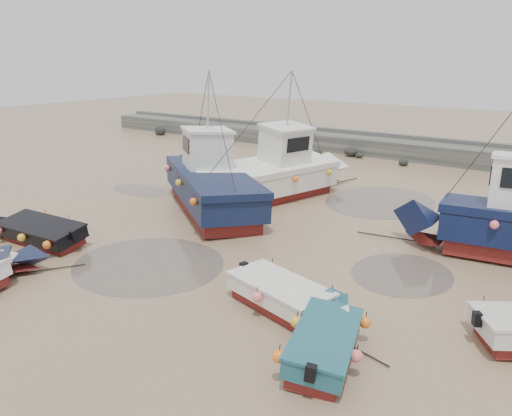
# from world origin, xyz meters

# --- Properties ---
(ground) EXTENTS (120.00, 120.00, 0.00)m
(ground) POSITION_xyz_m (0.00, 0.00, 0.00)
(ground) COLOR #9D7F5A
(ground) RESTS_ON ground
(seawall) EXTENTS (60.00, 4.92, 1.50)m
(seawall) POSITION_xyz_m (0.05, 21.99, 0.63)
(seawall) COLOR slate
(seawall) RESTS_ON ground
(puddle_a) EXTENTS (5.29, 5.29, 0.01)m
(puddle_a) POSITION_xyz_m (-2.52, -1.15, 0.00)
(puddle_a) COLOR #5C5148
(puddle_a) RESTS_ON ground
(puddle_b) EXTENTS (3.22, 3.22, 0.01)m
(puddle_b) POSITION_xyz_m (4.87, 3.11, 0.00)
(puddle_b) COLOR #5C5148
(puddle_b) RESTS_ON ground
(puddle_c) EXTENTS (3.50, 3.50, 0.01)m
(puddle_c) POSITION_xyz_m (-10.27, 5.42, 0.00)
(puddle_c) COLOR #5C5148
(puddle_c) RESTS_ON ground
(puddle_d) EXTENTS (5.16, 5.16, 0.01)m
(puddle_d) POSITION_xyz_m (1.02, 10.83, 0.00)
(puddle_d) COLOR #5C5148
(puddle_d) RESTS_ON ground
(dinghy_2) EXTENTS (2.29, 5.04, 1.43)m
(dinghy_2) POSITION_xyz_m (4.97, -2.46, 0.57)
(dinghy_2) COLOR maroon
(dinghy_2) RESTS_ON ground
(dinghy_4) EXTENTS (5.98, 2.10, 1.43)m
(dinghy_4) POSITION_xyz_m (-7.63, -2.08, 0.55)
(dinghy_4) COLOR maroon
(dinghy_4) RESTS_ON ground
(dinghy_5) EXTENTS (5.29, 2.48, 1.43)m
(dinghy_5) POSITION_xyz_m (3.23, -1.31, 0.56)
(dinghy_5) COLOR maroon
(dinghy_5) RESTS_ON ground
(cabin_boat_0) EXTENTS (10.01, 7.84, 6.22)m
(cabin_boat_0) POSITION_xyz_m (-5.20, 5.13, 1.30)
(cabin_boat_0) COLOR maroon
(cabin_boat_0) RESTS_ON ground
(cabin_boat_1) EXTENTS (4.87, 10.65, 6.22)m
(cabin_boat_1) POSITION_xyz_m (-3.58, 8.39, 1.32)
(cabin_boat_1) COLOR maroon
(cabin_boat_1) RESTS_ON ground
(person) EXTENTS (0.78, 0.60, 1.90)m
(person) POSITION_xyz_m (-4.41, 5.91, 0.00)
(person) COLOR #1D1E3D
(person) RESTS_ON ground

